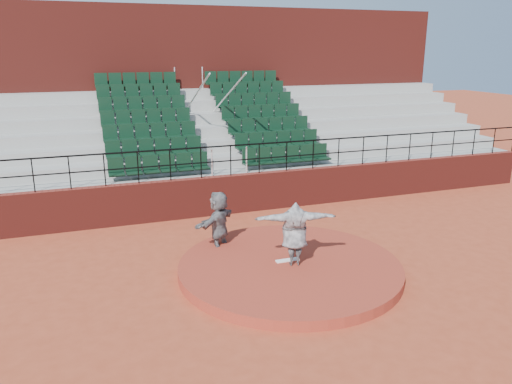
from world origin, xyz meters
TOP-DOWN VIEW (x-y plane):
  - ground at (0.00, 0.00)m, footprint 90.00×90.00m
  - pitchers_mound at (0.00, 0.00)m, footprint 5.50×5.50m
  - pitching_rubber at (0.00, 0.15)m, footprint 0.60×0.15m
  - boundary_wall at (0.00, 5.00)m, footprint 24.00×0.30m
  - wall_railing at (0.00, 5.00)m, footprint 24.04×0.05m
  - seating_deck at (0.00, 8.65)m, footprint 24.00×5.97m
  - press_box_facade at (0.00, 12.60)m, footprint 24.00×3.00m
  - pitcher at (0.07, -0.10)m, footprint 2.03×0.97m
  - fielder at (-1.31, 1.79)m, footprint 1.55×1.44m

SIDE VIEW (x-z plane):
  - ground at x=0.00m, z-range 0.00..0.00m
  - pitchers_mound at x=0.00m, z-range 0.00..0.25m
  - pitching_rubber at x=0.00m, z-range 0.25..0.28m
  - boundary_wall at x=0.00m, z-range 0.00..1.30m
  - fielder at x=-1.31m, z-range 0.00..1.73m
  - pitcher at x=0.07m, z-range 0.25..1.85m
  - seating_deck at x=0.00m, z-range -0.87..3.76m
  - wall_railing at x=0.00m, z-range 1.52..2.54m
  - press_box_facade at x=0.00m, z-range 0.00..7.10m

